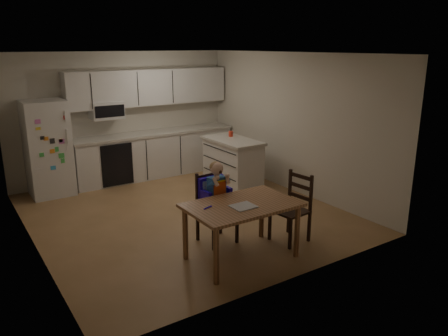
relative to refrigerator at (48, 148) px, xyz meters
name	(u,v)px	position (x,y,z in m)	size (l,w,h in m)	color
room	(168,132)	(1.55, -1.67, 0.40)	(4.52, 5.01, 2.51)	olive
refrigerator	(48,148)	(0.00, 0.00, 0.00)	(0.72, 0.70, 1.70)	silver
kitchen_run	(152,133)	(2.05, 0.09, 0.03)	(3.37, 0.62, 2.15)	silver
kitchen_island	(232,163)	(2.98, -1.46, -0.38)	(0.66, 1.25, 0.92)	silver
red_cup	(231,134)	(3.09, -1.23, 0.13)	(0.08, 0.08, 0.10)	red
dining_table	(242,211)	(1.43, -3.90, -0.22)	(1.37, 0.88, 0.73)	brown
napkin	(243,206)	(1.39, -4.00, -0.11)	(0.28, 0.25, 0.01)	silver
toddler_spoon	(207,208)	(0.99, -3.81, -0.11)	(0.02, 0.02, 0.12)	#220CC9
chair_booster	(215,193)	(1.43, -3.29, -0.16)	(0.45, 0.45, 1.14)	black
chair_side	(295,202)	(2.38, -3.85, -0.31)	(0.46, 0.46, 0.95)	black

